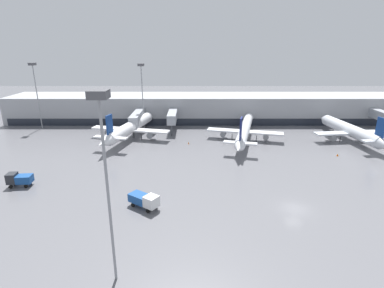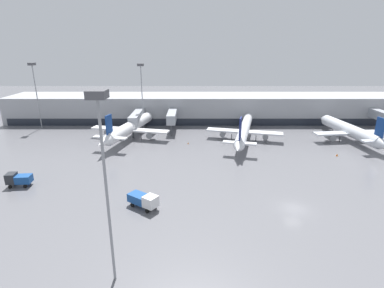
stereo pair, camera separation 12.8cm
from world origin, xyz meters
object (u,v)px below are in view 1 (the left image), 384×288
at_px(service_truck_1, 143,200).
at_px(apron_light_mast_1, 102,140).
at_px(traffic_cone_0, 336,155).
at_px(apron_light_mast_0, 140,79).
at_px(parked_jet_1, 350,131).
at_px(parked_jet_0, 244,130).
at_px(service_truck_0, 18,179).
at_px(parked_jet_2, 129,128).
at_px(apron_light_mast_2, 33,78).
at_px(traffic_cone_1, 188,143).

bearing_deg(service_truck_1, apron_light_mast_1, -57.95).
height_order(service_truck_1, traffic_cone_0, service_truck_1).
height_order(service_truck_1, apron_light_mast_0, apron_light_mast_0).
xyz_separation_m(service_truck_1, apron_light_mast_0, (-7.80, 50.42, 14.39)).
bearing_deg(parked_jet_1, service_truck_1, 118.46).
distance_m(parked_jet_0, service_truck_0, 55.85).
height_order(parked_jet_0, parked_jet_1, parked_jet_0).
distance_m(parked_jet_1, service_truck_0, 81.88).
distance_m(traffic_cone_0, apron_light_mast_1, 61.67).
height_order(service_truck_0, apron_light_mast_0, apron_light_mast_0).
bearing_deg(parked_jet_2, apron_light_mast_2, 82.51).
height_order(parked_jet_1, apron_light_mast_1, apron_light_mast_1).
bearing_deg(parked_jet_0, apron_light_mast_0, 81.11).
bearing_deg(apron_light_mast_2, parked_jet_0, -11.80).
xyz_separation_m(parked_jet_0, service_truck_1, (-22.57, -37.46, -1.49)).
distance_m(parked_jet_2, apron_light_mast_1, 56.89).
relative_size(parked_jet_0, apron_light_mast_0, 1.83).
bearing_deg(apron_light_mast_2, apron_light_mast_0, -0.55).
bearing_deg(traffic_cone_1, apron_light_mast_1, -98.86).
bearing_deg(apron_light_mast_1, traffic_cone_0, 42.47).
bearing_deg(service_truck_1, apron_light_mast_0, 134.08).
distance_m(parked_jet_2, service_truck_0, 34.23).
bearing_deg(traffic_cone_0, apron_light_mast_2, 162.56).
bearing_deg(apron_light_mast_0, parked_jet_2, -100.28).
relative_size(apron_light_mast_1, apron_light_mast_2, 1.04).
height_order(parked_jet_1, apron_light_mast_2, apron_light_mast_2).
distance_m(parked_jet_2, traffic_cone_1, 17.72).
distance_m(service_truck_1, apron_light_mast_0, 53.01).
bearing_deg(traffic_cone_1, apron_light_mast_2, 160.48).
relative_size(service_truck_1, apron_light_mast_1, 0.26).
height_order(traffic_cone_1, apron_light_mast_0, apron_light_mast_0).
height_order(parked_jet_2, service_truck_1, parked_jet_2).
distance_m(apron_light_mast_1, apron_light_mast_2, 77.74).
distance_m(parked_jet_0, traffic_cone_1, 16.38).
xyz_separation_m(traffic_cone_0, traffic_cone_1, (-36.16, 9.42, -0.03)).
relative_size(parked_jet_1, apron_light_mast_2, 1.59).
bearing_deg(traffic_cone_1, traffic_cone_0, -14.61).
relative_size(traffic_cone_1, apron_light_mast_2, 0.03).
height_order(parked_jet_1, service_truck_0, parked_jet_1).
relative_size(service_truck_0, traffic_cone_0, 7.23).
distance_m(traffic_cone_1, apron_light_mast_1, 52.76).
relative_size(parked_jet_1, parked_jet_2, 0.96).
distance_m(traffic_cone_0, apron_light_mast_0, 59.17).
bearing_deg(apron_light_mast_2, traffic_cone_1, -19.52).
bearing_deg(apron_light_mast_1, parked_jet_2, 99.39).
bearing_deg(parked_jet_0, apron_light_mast_2, 92.43).
relative_size(traffic_cone_1, apron_light_mast_1, 0.03).
height_order(parked_jet_2, apron_light_mast_2, apron_light_mast_2).
distance_m(service_truck_0, apron_light_mast_2, 47.97).
relative_size(service_truck_0, apron_light_mast_2, 0.22).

